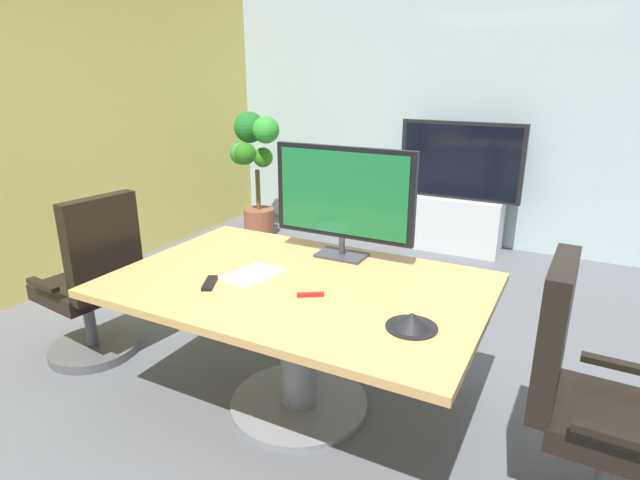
{
  "coord_description": "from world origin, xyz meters",
  "views": [
    {
      "loc": [
        1.13,
        -2.19,
        1.77
      ],
      "look_at": [
        -0.1,
        0.16,
        0.9
      ],
      "focal_mm": 28.8,
      "sensor_mm": 36.0,
      "label": 1
    }
  ],
  "objects_px": {
    "remote_control": "(210,283)",
    "conference_phone": "(412,321)",
    "conference_table": "(298,314)",
    "office_chair_left": "(94,292)",
    "wall_display_unit": "(457,209)",
    "potted_plant": "(255,161)",
    "tv_monitor": "(343,196)",
    "office_chair_right": "(589,417)"
  },
  "relations": [
    {
      "from": "remote_control",
      "to": "tv_monitor",
      "type": "bearing_deg",
      "value": 31.98
    },
    {
      "from": "conference_table",
      "to": "conference_phone",
      "type": "distance_m",
      "value": 0.74
    },
    {
      "from": "conference_table",
      "to": "office_chair_left",
      "type": "height_order",
      "value": "office_chair_left"
    },
    {
      "from": "office_chair_right",
      "to": "remote_control",
      "type": "height_order",
      "value": "office_chair_right"
    },
    {
      "from": "tv_monitor",
      "to": "conference_phone",
      "type": "height_order",
      "value": "tv_monitor"
    },
    {
      "from": "conference_table",
      "to": "office_chair_right",
      "type": "bearing_deg",
      "value": -3.03
    },
    {
      "from": "office_chair_right",
      "to": "remote_control",
      "type": "distance_m",
      "value": 1.79
    },
    {
      "from": "office_chair_left",
      "to": "tv_monitor",
      "type": "distance_m",
      "value": 1.68
    },
    {
      "from": "potted_plant",
      "to": "remote_control",
      "type": "bearing_deg",
      "value": -59.52
    },
    {
      "from": "remote_control",
      "to": "wall_display_unit",
      "type": "bearing_deg",
      "value": 54.08
    },
    {
      "from": "office_chair_left",
      "to": "office_chair_right",
      "type": "xyz_separation_m",
      "value": [
        2.77,
        0.08,
        0.0
      ]
    },
    {
      "from": "office_chair_left",
      "to": "potted_plant",
      "type": "height_order",
      "value": "potted_plant"
    },
    {
      "from": "wall_display_unit",
      "to": "potted_plant",
      "type": "relative_size",
      "value": 0.97
    },
    {
      "from": "potted_plant",
      "to": "office_chair_left",
      "type": "bearing_deg",
      "value": -77.25
    },
    {
      "from": "remote_control",
      "to": "conference_phone",
      "type": "bearing_deg",
      "value": -25.59
    },
    {
      "from": "conference_table",
      "to": "potted_plant",
      "type": "height_order",
      "value": "potted_plant"
    },
    {
      "from": "office_chair_left",
      "to": "conference_phone",
      "type": "bearing_deg",
      "value": 95.41
    },
    {
      "from": "potted_plant",
      "to": "conference_phone",
      "type": "bearing_deg",
      "value": -45.54
    },
    {
      "from": "wall_display_unit",
      "to": "potted_plant",
      "type": "xyz_separation_m",
      "value": [
        -2.11,
        -0.5,
        0.4
      ]
    },
    {
      "from": "potted_plant",
      "to": "conference_table",
      "type": "bearing_deg",
      "value": -51.55
    },
    {
      "from": "wall_display_unit",
      "to": "conference_phone",
      "type": "relative_size",
      "value": 5.95
    },
    {
      "from": "tv_monitor",
      "to": "remote_control",
      "type": "xyz_separation_m",
      "value": [
        -0.41,
        -0.69,
        -0.35
      ]
    },
    {
      "from": "conference_table",
      "to": "office_chair_right",
      "type": "relative_size",
      "value": 1.74
    },
    {
      "from": "conference_phone",
      "to": "potted_plant",
      "type": "bearing_deg",
      "value": 134.46
    },
    {
      "from": "office_chair_right",
      "to": "remote_control",
      "type": "relative_size",
      "value": 6.41
    },
    {
      "from": "office_chair_left",
      "to": "wall_display_unit",
      "type": "relative_size",
      "value": 0.83
    },
    {
      "from": "office_chair_left",
      "to": "remote_control",
      "type": "xyz_separation_m",
      "value": [
        1.02,
        -0.09,
        0.3
      ]
    },
    {
      "from": "potted_plant",
      "to": "office_chair_right",
      "type": "bearing_deg",
      "value": -37.38
    },
    {
      "from": "office_chair_left",
      "to": "tv_monitor",
      "type": "xyz_separation_m",
      "value": [
        1.43,
        0.6,
        0.65
      ]
    },
    {
      "from": "office_chair_left",
      "to": "remote_control",
      "type": "height_order",
      "value": "office_chair_left"
    },
    {
      "from": "potted_plant",
      "to": "tv_monitor",
      "type": "bearing_deg",
      "value": -45.34
    },
    {
      "from": "conference_table",
      "to": "remote_control",
      "type": "height_order",
      "value": "remote_control"
    },
    {
      "from": "office_chair_left",
      "to": "wall_display_unit",
      "type": "distance_m",
      "value": 3.5
    },
    {
      "from": "tv_monitor",
      "to": "conference_table",
      "type": "bearing_deg",
      "value": -95.31
    },
    {
      "from": "conference_phone",
      "to": "remote_control",
      "type": "height_order",
      "value": "conference_phone"
    },
    {
      "from": "tv_monitor",
      "to": "potted_plant",
      "type": "relative_size",
      "value": 0.62
    },
    {
      "from": "conference_table",
      "to": "remote_control",
      "type": "xyz_separation_m",
      "value": [
        -0.37,
        -0.24,
        0.19
      ]
    },
    {
      "from": "tv_monitor",
      "to": "wall_display_unit",
      "type": "bearing_deg",
      "value": 88.26
    },
    {
      "from": "tv_monitor",
      "to": "wall_display_unit",
      "type": "distance_m",
      "value": 2.64
    },
    {
      "from": "conference_table",
      "to": "tv_monitor",
      "type": "xyz_separation_m",
      "value": [
        0.04,
        0.45,
        0.54
      ]
    },
    {
      "from": "conference_table",
      "to": "tv_monitor",
      "type": "height_order",
      "value": "tv_monitor"
    },
    {
      "from": "conference_table",
      "to": "potted_plant",
      "type": "relative_size",
      "value": 1.4
    }
  ]
}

